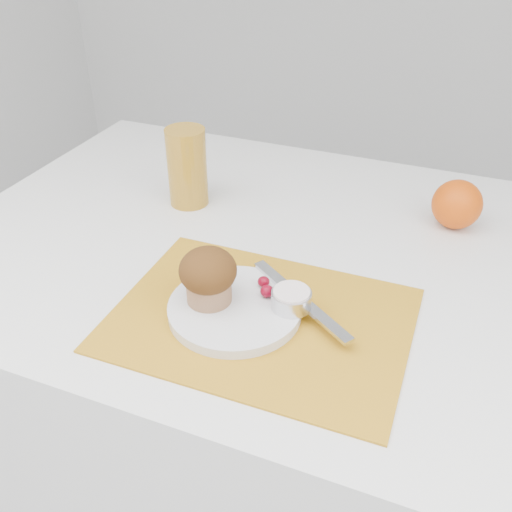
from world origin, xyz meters
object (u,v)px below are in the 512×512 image
at_px(orange, 457,204).
at_px(muffin, 208,275).
at_px(plate, 235,309).
at_px(juice_glass, 187,167).
at_px(table, 289,404).

height_order(orange, muffin, muffin).
relative_size(plate, orange, 2.19).
distance_m(juice_glass, muffin, 0.33).
bearing_deg(plate, orange, 54.80).
relative_size(table, orange, 14.01).
bearing_deg(orange, plate, -125.20).
relative_size(table, muffin, 14.70).
distance_m(table, muffin, 0.48).
bearing_deg(plate, muffin, -175.83).
bearing_deg(muffin, plate, 4.17).
distance_m(plate, juice_glass, 0.35).
xyz_separation_m(table, juice_glass, (-0.24, 0.08, 0.45)).
distance_m(plate, muffin, 0.06).
xyz_separation_m(juice_glass, muffin, (0.17, -0.27, -0.01)).
bearing_deg(orange, muffin, -128.71).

